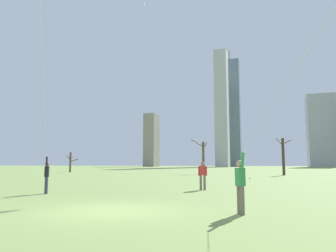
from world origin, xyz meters
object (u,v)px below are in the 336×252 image
at_px(bare_tree_rightmost, 71,162).
at_px(kite_flyer_midfield_right_green, 256,156).
at_px(bystander_far_off_by_trees, 203,174).
at_px(bare_tree_far_right_edge, 203,156).
at_px(kite_flyer_foreground_left_blue, 44,106).
at_px(distant_kite_drifting_left_red, 256,5).
at_px(bare_tree_leftmost, 283,154).

bearing_deg(bare_tree_rightmost, kite_flyer_midfield_right_green, -49.40).
distance_m(bystander_far_off_by_trees, bare_tree_far_right_edge, 28.28).
height_order(kite_flyer_midfield_right_green, bystander_far_off_by_trees, kite_flyer_midfield_right_green).
bearing_deg(kite_flyer_foreground_left_blue, distant_kite_drifting_left_red, 71.15).
relative_size(distant_kite_drifting_left_red, bare_tree_far_right_edge, 4.44).
relative_size(bare_tree_leftmost, bare_tree_rightmost, 1.40).
bearing_deg(kite_flyer_midfield_right_green, bare_tree_rightmost, 130.60).
relative_size(kite_flyer_midfield_right_green, bare_tree_leftmost, 1.74).
distance_m(kite_flyer_foreground_left_blue, bare_tree_rightmost, 44.22).
relative_size(distant_kite_drifting_left_red, bare_tree_leftmost, 4.56).
xyz_separation_m(bare_tree_leftmost, bare_tree_rightmost, (-35.35, 3.60, -0.88)).
xyz_separation_m(kite_flyer_foreground_left_blue, bystander_far_off_by_trees, (5.95, 6.59, -3.26)).
xyz_separation_m(bystander_far_off_by_trees, distant_kite_drifting_left_red, (2.66, 18.65, 19.13)).
distance_m(kite_flyer_midfield_right_green, bare_tree_far_right_edge, 37.87).
bearing_deg(bare_tree_leftmost, distant_kite_drifting_left_red, -107.09).
xyz_separation_m(kite_flyer_foreground_left_blue, bare_tree_leftmost, (11.09, 33.29, -1.43)).
relative_size(kite_flyer_foreground_left_blue, bystander_far_off_by_trees, 10.09).
xyz_separation_m(kite_flyer_midfield_right_green, bare_tree_rightmost, (-33.74, 39.37, 0.13)).
bearing_deg(distant_kite_drifting_left_red, bare_tree_rightmost, 160.50).
relative_size(kite_flyer_midfield_right_green, distant_kite_drifting_left_red, 0.38).
height_order(bystander_far_off_by_trees, distant_kite_drifting_left_red, distant_kite_drifting_left_red).
relative_size(kite_flyer_foreground_left_blue, bare_tree_leftmost, 3.30).
height_order(distant_kite_drifting_left_red, bare_tree_leftmost, distant_kite_drifting_left_red).
xyz_separation_m(kite_flyer_midfield_right_green, bare_tree_leftmost, (1.62, 35.77, 1.01)).
xyz_separation_m(kite_flyer_foreground_left_blue, distant_kite_drifting_left_red, (8.62, 25.25, 15.87)).
bearing_deg(distant_kite_drifting_left_red, bare_tree_far_right_edge, 133.52).
distance_m(distant_kite_drifting_left_red, bare_tree_rightmost, 39.34).
bearing_deg(kite_flyer_foreground_left_blue, kite_flyer_midfield_right_green, -14.64).
height_order(bare_tree_far_right_edge, bare_tree_rightmost, bare_tree_far_right_edge).
bearing_deg(bare_tree_far_right_edge, distant_kite_drifting_left_red, -46.48).
distance_m(kite_flyer_foreground_left_blue, distant_kite_drifting_left_red, 31.04).
relative_size(kite_flyer_midfield_right_green, bare_tree_far_right_edge, 1.69).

